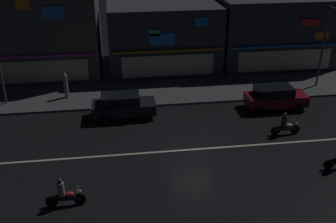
{
  "coord_description": "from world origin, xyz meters",
  "views": [
    {
      "loc": [
        -4.24,
        -19.37,
        12.17
      ],
      "look_at": [
        -1.2,
        2.65,
        1.31
      ],
      "focal_mm": 41.69,
      "sensor_mm": 36.0,
      "label": 1
    }
  ],
  "objects_px": {
    "parked_car_trailing": "(275,97)",
    "motorcycle_lead": "(64,194)",
    "traffic_cone": "(109,110)",
    "pedestrian_on_sidewalk": "(66,86)",
    "motorcycle_opposite_lane": "(285,125)",
    "streetlamp_mid": "(326,40)",
    "parked_car_near_kerb": "(123,105)"
  },
  "relations": [
    {
      "from": "pedestrian_on_sidewalk",
      "to": "traffic_cone",
      "type": "xyz_separation_m",
      "value": [
        3.13,
        -2.97,
        -0.78
      ]
    },
    {
      "from": "pedestrian_on_sidewalk",
      "to": "motorcycle_opposite_lane",
      "type": "height_order",
      "value": "pedestrian_on_sidewalk"
    },
    {
      "from": "pedestrian_on_sidewalk",
      "to": "motorcycle_lead",
      "type": "height_order",
      "value": "pedestrian_on_sidewalk"
    },
    {
      "from": "pedestrian_on_sidewalk",
      "to": "parked_car_near_kerb",
      "type": "bearing_deg",
      "value": -4.59
    },
    {
      "from": "streetlamp_mid",
      "to": "pedestrian_on_sidewalk",
      "type": "distance_m",
      "value": 20.14
    },
    {
      "from": "streetlamp_mid",
      "to": "motorcycle_opposite_lane",
      "type": "xyz_separation_m",
      "value": [
        -5.77,
        -6.95,
        -3.33
      ]
    },
    {
      "from": "parked_car_trailing",
      "to": "motorcycle_lead",
      "type": "height_order",
      "value": "parked_car_trailing"
    },
    {
      "from": "streetlamp_mid",
      "to": "parked_car_near_kerb",
      "type": "distance_m",
      "value": 16.38
    },
    {
      "from": "motorcycle_lead",
      "to": "traffic_cone",
      "type": "relative_size",
      "value": 3.45
    },
    {
      "from": "streetlamp_mid",
      "to": "motorcycle_lead",
      "type": "bearing_deg",
      "value": -147.31
    },
    {
      "from": "streetlamp_mid",
      "to": "motorcycle_opposite_lane",
      "type": "height_order",
      "value": "streetlamp_mid"
    },
    {
      "from": "parked_car_trailing",
      "to": "motorcycle_opposite_lane",
      "type": "xyz_separation_m",
      "value": [
        -0.84,
        -3.81,
        -0.24
      ]
    },
    {
      "from": "streetlamp_mid",
      "to": "motorcycle_opposite_lane",
      "type": "distance_m",
      "value": 9.63
    },
    {
      "from": "motorcycle_lead",
      "to": "traffic_cone",
      "type": "distance_m",
      "value": 9.9
    },
    {
      "from": "parked_car_trailing",
      "to": "traffic_cone",
      "type": "height_order",
      "value": "parked_car_trailing"
    },
    {
      "from": "motorcycle_opposite_lane",
      "to": "traffic_cone",
      "type": "distance_m",
      "value": 11.92
    },
    {
      "from": "traffic_cone",
      "to": "pedestrian_on_sidewalk",
      "type": "bearing_deg",
      "value": 136.52
    },
    {
      "from": "motorcycle_lead",
      "to": "streetlamp_mid",
      "type": "bearing_deg",
      "value": -151.78
    },
    {
      "from": "streetlamp_mid",
      "to": "motorcycle_lead",
      "type": "distance_m",
      "value": 22.65
    },
    {
      "from": "parked_car_trailing",
      "to": "motorcycle_opposite_lane",
      "type": "height_order",
      "value": "parked_car_trailing"
    },
    {
      "from": "parked_car_trailing",
      "to": "parked_car_near_kerb",
      "type": "bearing_deg",
      "value": -0.38
    },
    {
      "from": "traffic_cone",
      "to": "motorcycle_opposite_lane",
      "type": "bearing_deg",
      "value": -22.37
    },
    {
      "from": "pedestrian_on_sidewalk",
      "to": "parked_car_near_kerb",
      "type": "distance_m",
      "value": 5.5
    },
    {
      "from": "motorcycle_opposite_lane",
      "to": "streetlamp_mid",
      "type": "bearing_deg",
      "value": 56.86
    },
    {
      "from": "pedestrian_on_sidewalk",
      "to": "parked_car_trailing",
      "type": "bearing_deg",
      "value": 22.83
    },
    {
      "from": "parked_car_near_kerb",
      "to": "traffic_cone",
      "type": "distance_m",
      "value": 1.33
    },
    {
      "from": "motorcycle_opposite_lane",
      "to": "traffic_cone",
      "type": "bearing_deg",
      "value": 164.16
    },
    {
      "from": "traffic_cone",
      "to": "motorcycle_lead",
      "type": "bearing_deg",
      "value": -102.06
    },
    {
      "from": "streetlamp_mid",
      "to": "traffic_cone",
      "type": "relative_size",
      "value": 11.64
    },
    {
      "from": "parked_car_near_kerb",
      "to": "traffic_cone",
      "type": "height_order",
      "value": "parked_car_near_kerb"
    },
    {
      "from": "parked_car_trailing",
      "to": "motorcycle_lead",
      "type": "distance_m",
      "value": 16.56
    },
    {
      "from": "streetlamp_mid",
      "to": "parked_car_near_kerb",
      "type": "xyz_separation_m",
      "value": [
        -15.78,
        -3.08,
        -3.09
      ]
    }
  ]
}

